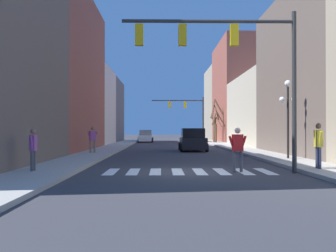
% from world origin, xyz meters
% --- Properties ---
extents(ground_plane, '(240.00, 240.00, 0.00)m').
position_xyz_m(ground_plane, '(0.00, 0.00, 0.00)').
color(ground_plane, '#38383D').
extents(sidewalk_left, '(2.41, 90.00, 0.15)m').
position_xyz_m(sidewalk_left, '(-5.60, 0.00, 0.07)').
color(sidewalk_left, '#ADA89E').
rests_on(sidewalk_left, ground_plane).
extents(sidewalk_right, '(2.41, 90.00, 0.15)m').
position_xyz_m(sidewalk_right, '(5.60, 0.00, 0.07)').
color(sidewalk_right, '#ADA89E').
rests_on(sidewalk_right, ground_plane).
extents(building_row_left, '(6.00, 49.90, 12.82)m').
position_xyz_m(building_row_left, '(-9.81, 16.61, 5.67)').
color(building_row_left, '#66564C').
rests_on(building_row_left, ground_plane).
extents(building_row_right, '(6.00, 63.19, 13.78)m').
position_xyz_m(building_row_right, '(9.81, 26.68, 5.74)').
color(building_row_right, tan).
rests_on(building_row_right, ground_plane).
extents(crosswalk_stripes, '(6.75, 2.60, 0.01)m').
position_xyz_m(crosswalk_stripes, '(0.00, 0.11, 0.00)').
color(crosswalk_stripes, white).
rests_on(crosswalk_stripes, ground_plane).
extents(traffic_signal_near, '(6.90, 0.28, 6.40)m').
position_xyz_m(traffic_signal_near, '(1.63, -0.49, 4.75)').
color(traffic_signal_near, '#2D2D2D').
rests_on(traffic_signal_near, ground_plane).
extents(traffic_signal_far, '(6.61, 0.28, 5.82)m').
position_xyz_m(traffic_signal_far, '(2.21, 33.78, 4.23)').
color(traffic_signal_far, '#2D2D2D').
rests_on(traffic_signal_far, ground_plane).
extents(street_lamp_right_corner, '(0.95, 0.36, 4.27)m').
position_xyz_m(street_lamp_right_corner, '(5.79, 5.37, 3.17)').
color(street_lamp_right_corner, black).
rests_on(street_lamp_right_corner, sidewalk_right).
extents(car_parked_left_mid, '(1.99, 4.87, 1.66)m').
position_xyz_m(car_parked_left_mid, '(-3.28, 37.77, 0.78)').
color(car_parked_left_mid, white).
rests_on(car_parked_left_mid, ground_plane).
extents(car_parked_right_far, '(2.17, 4.50, 1.82)m').
position_xyz_m(car_parked_right_far, '(1.39, 15.54, 0.84)').
color(car_parked_right_far, black).
rests_on(car_parked_right_far, ground_plane).
extents(car_driving_toward_lane, '(2.00, 4.35, 1.74)m').
position_xyz_m(car_driving_toward_lane, '(3.28, 36.01, 0.80)').
color(car_driving_toward_lane, red).
rests_on(car_driving_toward_lane, ground_plane).
extents(pedestrian_crossing_street, '(0.22, 0.69, 1.61)m').
position_xyz_m(pedestrian_crossing_street, '(-5.98, -0.94, 1.10)').
color(pedestrian_crossing_street, '#4C4C51').
rests_on(pedestrian_crossing_street, sidewalk_left).
extents(pedestrian_on_left_sidewalk, '(0.78, 0.30, 1.80)m').
position_xyz_m(pedestrian_on_left_sidewalk, '(1.97, -0.13, 1.06)').
color(pedestrian_on_left_sidewalk, '#4C4C51').
rests_on(pedestrian_on_left_sidewalk, ground_plane).
extents(pedestrian_near_right_corner, '(0.67, 0.50, 1.75)m').
position_xyz_m(pedestrian_near_right_corner, '(-5.77, 10.68, 1.18)').
color(pedestrian_near_right_corner, '#7A705B').
rests_on(pedestrian_near_right_corner, sidewalk_left).
extents(pedestrian_waiting_at_curb, '(0.27, 0.79, 1.83)m').
position_xyz_m(pedestrian_waiting_at_curb, '(5.20, -0.24, 1.24)').
color(pedestrian_waiting_at_curb, '#282D47').
rests_on(pedestrian_waiting_at_curb, sidewalk_right).
extents(street_tree_right_mid, '(1.84, 1.29, 4.01)m').
position_xyz_m(street_tree_right_mid, '(5.63, 32.30, 1.84)').
color(street_tree_right_mid, brown).
rests_on(street_tree_right_mid, sidewalk_right).
extents(street_tree_left_near, '(2.20, 2.39, 5.53)m').
position_xyz_m(street_tree_left_near, '(5.80, 34.31, 2.76)').
color(street_tree_left_near, brown).
rests_on(street_tree_left_near, sidewalk_right).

